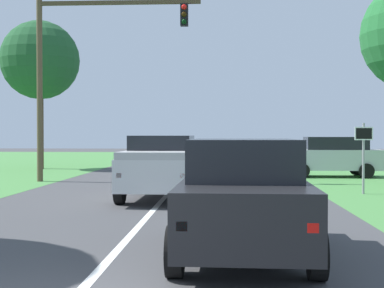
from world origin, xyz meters
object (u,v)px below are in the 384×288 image
(red_suv_near, at_px, (244,195))
(traffic_light, at_px, (79,56))
(pickup_truck_lead, at_px, (163,166))
(keep_moving_sign, at_px, (364,148))
(crossing_suv_far, at_px, (331,156))
(extra_tree_1, at_px, (40,60))

(red_suv_near, bearing_deg, traffic_light, 114.81)
(pickup_truck_lead, bearing_deg, red_suv_near, -74.69)
(red_suv_near, bearing_deg, pickup_truck_lead, 105.31)
(keep_moving_sign, height_order, crossing_suv_far, keep_moving_sign)
(extra_tree_1, bearing_deg, keep_moving_sign, -39.60)
(pickup_truck_lead, distance_m, crossing_suv_far, 11.27)
(pickup_truck_lead, bearing_deg, extra_tree_1, 121.57)
(red_suv_near, xyz_separation_m, extra_tree_1, (-10.76, 21.91, 5.23))
(pickup_truck_lead, height_order, extra_tree_1, extra_tree_1)
(red_suv_near, xyz_separation_m, pickup_truck_lead, (-2.17, 7.94, -0.00))
(traffic_light, xyz_separation_m, crossing_suv_far, (11.08, 3.20, -4.28))
(red_suv_near, relative_size, extra_tree_1, 0.54)
(traffic_light, relative_size, keep_moving_sign, 3.41)
(pickup_truck_lead, relative_size, traffic_light, 0.69)
(red_suv_near, xyz_separation_m, keep_moving_sign, (4.35, 9.41, 0.52))
(crossing_suv_far, bearing_deg, red_suv_near, -105.89)
(traffic_light, bearing_deg, keep_moving_sign, -21.50)
(pickup_truck_lead, xyz_separation_m, crossing_suv_far, (6.96, 8.87, -0.02))
(red_suv_near, bearing_deg, crossing_suv_far, 74.11)
(crossing_suv_far, bearing_deg, traffic_light, -163.86)
(keep_moving_sign, bearing_deg, pickup_truck_lead, -167.29)
(extra_tree_1, bearing_deg, crossing_suv_far, -18.18)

